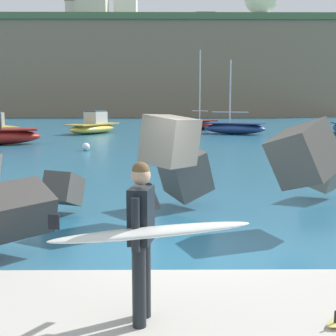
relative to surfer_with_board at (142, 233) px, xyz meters
name	(u,v)px	position (x,y,z in m)	size (l,w,h in m)	color
ground_plane	(186,247)	(0.63, 3.49, -1.28)	(400.00, 400.00, 0.00)	#235B7A
breakwater_jetty	(73,185)	(-1.57, 4.34, -0.26)	(28.33, 7.01, 2.40)	#3D3A38
surfer_with_board	(142,233)	(0.00, 0.00, 0.00)	(2.12, 1.33, 1.78)	black
boat_near_centre	(198,124)	(3.60, 41.70, -0.74)	(4.13, 5.10, 7.76)	maroon
boat_near_right	(234,128)	(6.17, 34.49, -0.74)	(5.67, 4.13, 6.20)	navy
boat_far_left	(93,126)	(-5.89, 35.39, -0.65)	(4.57, 6.34, 1.97)	#EAC64C
mooring_buoy_inner	(86,147)	(-4.10, 20.79, -1.06)	(0.44, 0.44, 0.44)	silver
mooring_buoy_middle	(232,131)	(6.00, 34.75, -1.06)	(0.44, 0.44, 0.44)	yellow
headland_bluff	(168,72)	(1.10, 99.47, 8.17)	(71.41, 35.91, 18.86)	#847056
radar_dome	(261,0)	(21.11, 98.31, 23.32)	(7.52, 7.52, 10.18)	silver
station_building_west	(126,11)	(-7.87, 97.32, 20.77)	(4.86, 6.69, 6.35)	silver
station_building_central	(92,5)	(-14.22, 91.76, 20.87)	(6.36, 5.91, 6.56)	beige
station_building_east	(205,23)	(9.61, 105.16, 19.62)	(4.45, 5.44, 4.05)	beige
station_building_annex	(82,13)	(-16.89, 95.54, 19.99)	(6.60, 4.37, 4.80)	silver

